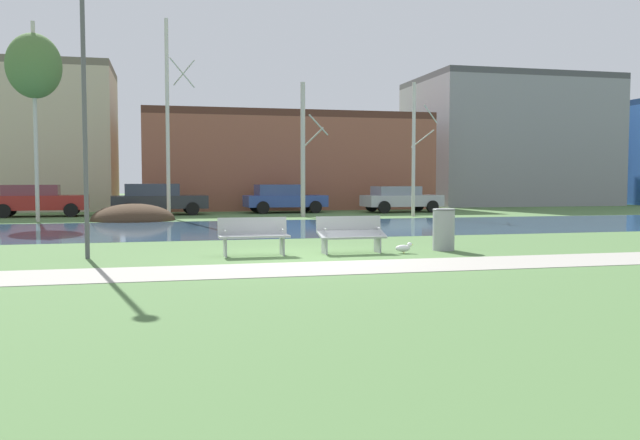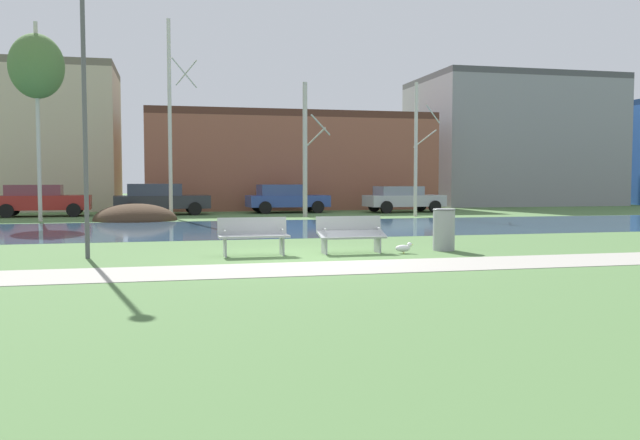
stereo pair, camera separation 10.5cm
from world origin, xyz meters
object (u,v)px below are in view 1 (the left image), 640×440
bench_left (254,235)px  parked_hatch_third_blue (283,198)px  bench_right (351,233)px  trash_bin (444,229)px  parked_wagon_fourth_silver (400,198)px  streetlamp (84,71)px  seagull (404,248)px  parked_van_nearest_red (38,200)px  parked_sedan_second_dark (157,199)px

bench_left → parked_hatch_third_blue: (4.09, 18.97, 0.31)m
bench_right → parked_hatch_third_blue: parked_hatch_third_blue is taller
trash_bin → parked_wagon_fourth_silver: 18.84m
parked_wagon_fourth_silver → streetlamp: bearing=-128.0°
seagull → streetlamp: 8.22m
seagull → parked_van_nearest_red: bearing=121.4°
trash_bin → parked_sedan_second_dark: (-7.01, 18.26, 0.27)m
trash_bin → streetlamp: (-8.35, 0.25, 3.57)m
bench_left → parked_wagon_fourth_silver: parked_wagon_fourth_silver is taller
parked_wagon_fourth_silver → bench_left: bearing=-119.5°
seagull → parked_hatch_third_blue: 19.34m
bench_right → streetlamp: (-5.96, 0.31, 3.64)m
bench_right → parked_sedan_second_dark: parked_sedan_second_dark is taller
parked_van_nearest_red → bench_left: bearing=-66.8°
bench_right → streetlamp: streetlamp is taller
bench_right → parked_hatch_third_blue: bearing=84.6°
parked_van_nearest_red → parked_wagon_fourth_silver: (18.00, -0.10, -0.05)m
seagull → parked_van_nearest_red: 21.69m
parked_sedan_second_dark → parked_wagon_fourth_silver: 12.54m
trash_bin → bench_left: bearing=-179.3°
streetlamp → parked_van_nearest_red: 18.62m
bench_left → bench_right: 2.31m
trash_bin → seagull: size_ratio=2.32×
seagull → parked_sedan_second_dark: parked_sedan_second_dark is taller
bench_left → streetlamp: size_ratio=0.26×
streetlamp → seagull: bearing=-5.3°
bench_right → parked_hatch_third_blue: (1.78, 18.97, 0.31)m
streetlamp → parked_hatch_third_blue: 20.47m
seagull → parked_sedan_second_dark: size_ratio=0.10×
bench_right → parked_sedan_second_dark: (-4.61, 18.31, 0.33)m
seagull → parked_van_nearest_red: (-11.28, 18.51, 0.66)m
bench_right → parked_wagon_fourth_silver: bearing=66.3°
seagull → parked_wagon_fourth_silver: (6.72, 18.41, 0.61)m
parked_sedan_second_dark → streetlamp: bearing=-94.3°
bench_right → parked_hatch_third_blue: 19.06m
seagull → parked_van_nearest_red: parked_van_nearest_red is taller
parked_hatch_third_blue → parked_wagon_fourth_silver: bearing=-8.4°
bench_left → bench_right: same height
seagull → parked_hatch_third_blue: parked_hatch_third_blue is taller
parked_sedan_second_dark → parked_wagon_fourth_silver: size_ratio=1.10×
bench_left → seagull: (3.52, -0.35, -0.34)m
seagull → parked_sedan_second_dark: 19.56m
bench_left → parked_sedan_second_dark: bearing=97.2°
trash_bin → parked_wagon_fourth_silver: bearing=72.9°
seagull → parked_wagon_fourth_silver: size_ratio=0.10×
trash_bin → parked_van_nearest_red: 21.98m
parked_wagon_fourth_silver → seagull: bearing=-110.1°
parked_hatch_third_blue → bench_left: bearing=-102.2°
streetlamp → trash_bin: bearing=-1.7°
trash_bin → streetlamp: streetlamp is taller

